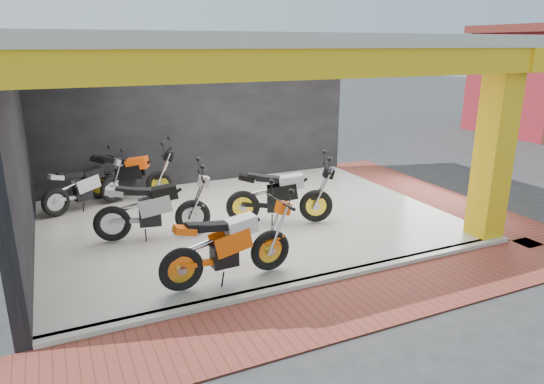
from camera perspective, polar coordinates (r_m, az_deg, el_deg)
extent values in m
plane|color=#2D2D30|center=(8.48, 2.02, -7.78)|extent=(80.00, 80.00, 0.00)
cube|color=silver|center=(10.15, -3.06, -3.23)|extent=(8.00, 6.00, 0.10)
cube|color=beige|center=(9.53, -3.40, 17.24)|extent=(8.40, 6.40, 0.20)
cube|color=black|center=(12.60, -8.48, 8.56)|extent=(8.20, 0.20, 3.50)
cube|color=black|center=(9.07, -28.11, 3.51)|extent=(0.20, 6.20, 3.50)
cube|color=yellow|center=(9.65, 24.69, 4.66)|extent=(0.50, 0.50, 3.50)
cube|color=yellow|center=(6.83, 6.20, 14.79)|extent=(8.40, 0.30, 0.40)
cube|color=yellow|center=(11.61, 16.02, 15.10)|extent=(0.30, 6.40, 0.40)
cube|color=silver|center=(7.65, 5.50, -10.32)|extent=(8.00, 0.20, 0.10)
cube|color=brown|center=(7.09, 8.73, -13.12)|extent=(9.00, 1.40, 0.03)
cube|color=brown|center=(12.64, 17.59, -0.09)|extent=(1.40, 7.00, 0.03)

